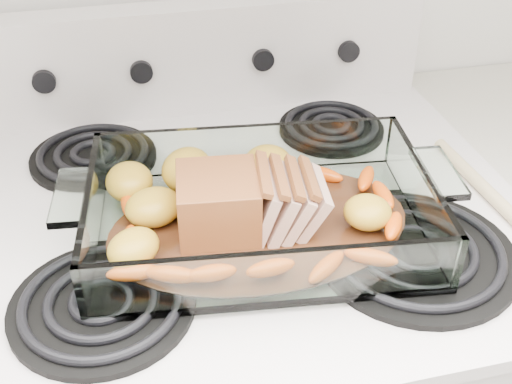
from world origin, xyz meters
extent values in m
cube|color=silver|center=(0.00, 1.66, 0.93)|extent=(0.78, 0.67, 0.02)
cube|color=silver|center=(0.00, 1.95, 1.03)|extent=(0.76, 0.06, 0.18)
cylinder|color=black|center=(-0.19, 1.50, 0.94)|extent=(0.21, 0.21, 0.01)
cylinder|color=black|center=(0.19, 1.50, 0.94)|extent=(0.25, 0.25, 0.01)
cylinder|color=black|center=(-0.19, 1.81, 0.94)|extent=(0.19, 0.19, 0.01)
cylinder|color=black|center=(0.19, 1.81, 0.94)|extent=(0.17, 0.17, 0.01)
cylinder|color=black|center=(-0.25, 1.92, 1.03)|extent=(0.04, 0.02, 0.04)
cylinder|color=black|center=(-0.10, 1.92, 1.03)|extent=(0.04, 0.02, 0.04)
cylinder|color=black|center=(0.10, 1.92, 1.03)|extent=(0.04, 0.02, 0.04)
cylinder|color=black|center=(0.25, 1.92, 1.03)|extent=(0.04, 0.02, 0.04)
cube|color=silver|center=(0.01, 1.58, 0.95)|extent=(0.42, 0.28, 0.01)
cube|color=silver|center=(0.01, 1.44, 0.99)|extent=(0.42, 0.01, 0.07)
cube|color=silver|center=(0.01, 1.71, 0.99)|extent=(0.42, 0.01, 0.07)
cube|color=silver|center=(-0.19, 1.58, 0.99)|extent=(0.01, 0.28, 0.07)
cube|color=silver|center=(0.22, 1.58, 0.99)|extent=(0.01, 0.28, 0.07)
cylinder|color=#371B0D|center=(0.01, 1.58, 0.95)|extent=(0.24, 0.24, 0.00)
cube|color=brown|center=(-0.04, 1.58, 0.99)|extent=(0.10, 0.10, 0.08)
cube|color=tan|center=(0.02, 1.58, 0.99)|extent=(0.04, 0.09, 0.08)
cube|color=tan|center=(0.04, 1.58, 0.99)|extent=(0.04, 0.09, 0.07)
cube|color=tan|center=(0.05, 1.58, 0.99)|extent=(0.04, 0.09, 0.07)
cube|color=tan|center=(0.07, 1.58, 0.99)|extent=(0.04, 0.09, 0.06)
ellipsoid|color=#CB3800|center=(-0.14, 1.49, 0.96)|extent=(0.06, 0.02, 0.02)
ellipsoid|color=#CB3800|center=(0.13, 1.49, 0.96)|extent=(0.06, 0.02, 0.02)
ellipsoid|color=#CB3800|center=(0.18, 1.60, 0.96)|extent=(0.06, 0.02, 0.02)
ellipsoid|color=#CB3800|center=(-0.15, 1.62, 0.96)|extent=(0.06, 0.02, 0.02)
ellipsoid|color=#B28B21|center=(-0.15, 1.66, 0.98)|extent=(0.07, 0.06, 0.05)
ellipsoid|color=#B28B21|center=(0.03, 1.67, 0.98)|extent=(0.07, 0.06, 0.05)
ellipsoid|color=#B28B21|center=(0.14, 1.55, 0.98)|extent=(0.07, 0.06, 0.05)
cylinder|color=#CAB486|center=(0.34, 1.61, 0.95)|extent=(0.03, 0.22, 0.02)
camera|label=1|loc=(-0.14, 0.96, 1.46)|focal=45.00mm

